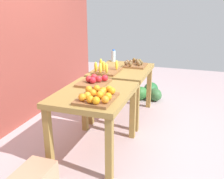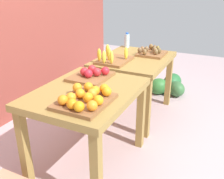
{
  "view_description": "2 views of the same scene",
  "coord_description": "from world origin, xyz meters",
  "px_view_note": "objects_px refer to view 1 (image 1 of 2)",
  "views": [
    {
      "loc": [
        -3.07,
        -1.06,
        1.7
      ],
      "look_at": [
        0.02,
        -0.02,
        0.6
      ],
      "focal_mm": 41.02,
      "sensor_mm": 36.0,
      "label": 1
    },
    {
      "loc": [
        -2.27,
        -1.07,
        1.61
      ],
      "look_at": [
        -0.01,
        0.02,
        0.55
      ],
      "focal_mm": 40.83,
      "sensor_mm": 36.0,
      "label": 2
    }
  ],
  "objects_px": {
    "banana_crate": "(107,70)",
    "watermelon_pile": "(149,92)",
    "display_table_right": "(122,76)",
    "apple_bin": "(95,81)",
    "orange_bin": "(97,96)",
    "display_table_left": "(94,101)",
    "cardboard_produce_box": "(34,179)",
    "kiwi_bin": "(135,64)",
    "water_bottle": "(114,56)"
  },
  "relations": [
    {
      "from": "kiwi_bin",
      "to": "water_bottle",
      "type": "height_order",
      "value": "water_bottle"
    },
    {
      "from": "orange_bin",
      "to": "cardboard_produce_box",
      "type": "relative_size",
      "value": 1.13
    },
    {
      "from": "banana_crate",
      "to": "kiwi_bin",
      "type": "relative_size",
      "value": 1.22
    },
    {
      "from": "watermelon_pile",
      "to": "cardboard_produce_box",
      "type": "bearing_deg",
      "value": 168.69
    },
    {
      "from": "orange_bin",
      "to": "watermelon_pile",
      "type": "distance_m",
      "value": 2.34
    },
    {
      "from": "banana_crate",
      "to": "kiwi_bin",
      "type": "distance_m",
      "value": 0.58
    },
    {
      "from": "water_bottle",
      "to": "display_table_left",
      "type": "bearing_deg",
      "value": -169.49
    },
    {
      "from": "apple_bin",
      "to": "banana_crate",
      "type": "height_order",
      "value": "banana_crate"
    },
    {
      "from": "banana_crate",
      "to": "display_table_left",
      "type": "bearing_deg",
      "value": -169.68
    },
    {
      "from": "display_table_left",
      "to": "apple_bin",
      "type": "height_order",
      "value": "apple_bin"
    },
    {
      "from": "cardboard_produce_box",
      "to": "apple_bin",
      "type": "bearing_deg",
      "value": -10.36
    },
    {
      "from": "apple_bin",
      "to": "orange_bin",
      "type": "bearing_deg",
      "value": -154.54
    },
    {
      "from": "water_bottle",
      "to": "watermelon_pile",
      "type": "relative_size",
      "value": 0.32
    },
    {
      "from": "display_table_left",
      "to": "banana_crate",
      "type": "bearing_deg",
      "value": 10.32
    },
    {
      "from": "display_table_right",
      "to": "watermelon_pile",
      "type": "relative_size",
      "value": 1.62
    },
    {
      "from": "orange_bin",
      "to": "banana_crate",
      "type": "height_order",
      "value": "banana_crate"
    },
    {
      "from": "display_table_right",
      "to": "apple_bin",
      "type": "relative_size",
      "value": 2.6
    },
    {
      "from": "cardboard_produce_box",
      "to": "watermelon_pile",
      "type": "bearing_deg",
      "value": -11.31
    },
    {
      "from": "watermelon_pile",
      "to": "kiwi_bin",
      "type": "bearing_deg",
      "value": 170.07
    },
    {
      "from": "orange_bin",
      "to": "cardboard_produce_box",
      "type": "bearing_deg",
      "value": 142.83
    },
    {
      "from": "water_bottle",
      "to": "watermelon_pile",
      "type": "bearing_deg",
      "value": -52.82
    },
    {
      "from": "orange_bin",
      "to": "water_bottle",
      "type": "bearing_deg",
      "value": 13.28
    },
    {
      "from": "display_table_left",
      "to": "watermelon_pile",
      "type": "bearing_deg",
      "value": -7.46
    },
    {
      "from": "apple_bin",
      "to": "cardboard_produce_box",
      "type": "distance_m",
      "value": 1.29
    },
    {
      "from": "kiwi_bin",
      "to": "water_bottle",
      "type": "xyz_separation_m",
      "value": [
        0.24,
        0.44,
        0.06
      ]
    },
    {
      "from": "banana_crate",
      "to": "apple_bin",
      "type": "bearing_deg",
      "value": -175.06
    },
    {
      "from": "banana_crate",
      "to": "water_bottle",
      "type": "relative_size",
      "value": 2.17
    },
    {
      "from": "cardboard_produce_box",
      "to": "banana_crate",
      "type": "bearing_deg",
      "value": -5.08
    },
    {
      "from": "display_table_left",
      "to": "orange_bin",
      "type": "distance_m",
      "value": 0.31
    },
    {
      "from": "orange_bin",
      "to": "display_table_right",
      "type": "bearing_deg",
      "value": 5.69
    },
    {
      "from": "orange_bin",
      "to": "cardboard_produce_box",
      "type": "xyz_separation_m",
      "value": [
        -0.57,
        0.44,
        -0.7
      ]
    },
    {
      "from": "banana_crate",
      "to": "watermelon_pile",
      "type": "height_order",
      "value": "banana_crate"
    },
    {
      "from": "banana_crate",
      "to": "watermelon_pile",
      "type": "xyz_separation_m",
      "value": [
        1.16,
        -0.41,
        -0.67
      ]
    },
    {
      "from": "display_table_right",
      "to": "water_bottle",
      "type": "distance_m",
      "value": 0.58
    },
    {
      "from": "kiwi_bin",
      "to": "apple_bin",
      "type": "bearing_deg",
      "value": 166.9
    },
    {
      "from": "display_table_right",
      "to": "cardboard_produce_box",
      "type": "relative_size",
      "value": 2.6
    },
    {
      "from": "display_table_left",
      "to": "cardboard_produce_box",
      "type": "distance_m",
      "value": 1.02
    },
    {
      "from": "banana_crate",
      "to": "display_table_right",
      "type": "bearing_deg",
      "value": -28.79
    },
    {
      "from": "orange_bin",
      "to": "kiwi_bin",
      "type": "distance_m",
      "value": 1.57
    },
    {
      "from": "display_table_left",
      "to": "apple_bin",
      "type": "distance_m",
      "value": 0.32
    },
    {
      "from": "orange_bin",
      "to": "cardboard_produce_box",
      "type": "distance_m",
      "value": 1.0
    },
    {
      "from": "orange_bin",
      "to": "water_bottle",
      "type": "xyz_separation_m",
      "value": [
        1.81,
        0.43,
        0.05
      ]
    },
    {
      "from": "banana_crate",
      "to": "cardboard_produce_box",
      "type": "height_order",
      "value": "banana_crate"
    },
    {
      "from": "display_table_right",
      "to": "kiwi_bin",
      "type": "relative_size",
      "value": 2.84
    },
    {
      "from": "display_table_right",
      "to": "banana_crate",
      "type": "height_order",
      "value": "banana_crate"
    },
    {
      "from": "apple_bin",
      "to": "banana_crate",
      "type": "distance_m",
      "value": 0.58
    },
    {
      "from": "orange_bin",
      "to": "display_table_left",
      "type": "bearing_deg",
      "value": 29.85
    },
    {
      "from": "display_table_left",
      "to": "kiwi_bin",
      "type": "xyz_separation_m",
      "value": [
        1.34,
        -0.15,
        0.15
      ]
    },
    {
      "from": "display_table_right",
      "to": "cardboard_produce_box",
      "type": "bearing_deg",
      "value": 171.16
    },
    {
      "from": "banana_crate",
      "to": "watermelon_pile",
      "type": "relative_size",
      "value": 0.7
    }
  ]
}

